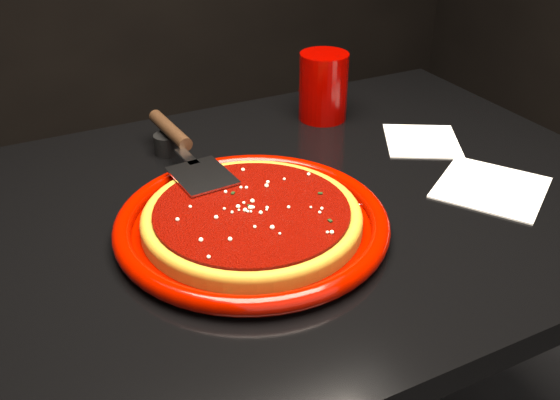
% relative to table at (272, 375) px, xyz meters
% --- Properties ---
extents(table, '(1.20, 0.80, 0.75)m').
position_rel_table_xyz_m(table, '(0.00, 0.00, 0.00)').
color(table, black).
rests_on(table, floor).
extents(plate, '(0.49, 0.49, 0.03)m').
position_rel_table_xyz_m(plate, '(-0.06, -0.06, 0.39)').
color(plate, '#770600').
rests_on(plate, table).
extents(pizza_crust, '(0.39, 0.39, 0.02)m').
position_rel_table_xyz_m(pizza_crust, '(-0.06, -0.06, 0.39)').
color(pizza_crust, '#8D6219').
rests_on(pizza_crust, plate).
extents(pizza_crust_rim, '(0.39, 0.39, 0.02)m').
position_rel_table_xyz_m(pizza_crust_rim, '(-0.06, -0.06, 0.40)').
color(pizza_crust_rim, '#8D6219').
rests_on(pizza_crust_rim, plate).
extents(pizza_sauce, '(0.35, 0.35, 0.01)m').
position_rel_table_xyz_m(pizza_sauce, '(-0.06, -0.06, 0.41)').
color(pizza_sauce, '#640500').
rests_on(pizza_sauce, plate).
extents(parmesan_dusting, '(0.27, 0.27, 0.01)m').
position_rel_table_xyz_m(parmesan_dusting, '(-0.06, -0.06, 0.42)').
color(parmesan_dusting, '#FBF0C5').
rests_on(parmesan_dusting, plate).
extents(basil_flecks, '(0.25, 0.25, 0.00)m').
position_rel_table_xyz_m(basil_flecks, '(-0.06, -0.06, 0.41)').
color(basil_flecks, black).
rests_on(basil_flecks, plate).
extents(pizza_server, '(0.12, 0.35, 0.03)m').
position_rel_table_xyz_m(pizza_server, '(-0.08, 0.15, 0.42)').
color(pizza_server, silver).
rests_on(pizza_server, plate).
extents(cup, '(0.12, 0.12, 0.13)m').
position_rel_table_xyz_m(cup, '(0.24, 0.25, 0.44)').
color(cup, '#900200').
rests_on(cup, table).
extents(napkin_a, '(0.22, 0.22, 0.00)m').
position_rel_table_xyz_m(napkin_a, '(0.34, -0.12, 0.38)').
color(napkin_a, silver).
rests_on(napkin_a, table).
extents(napkin_b, '(0.18, 0.19, 0.00)m').
position_rel_table_xyz_m(napkin_b, '(0.35, 0.07, 0.38)').
color(napkin_b, silver).
rests_on(napkin_b, table).
extents(ramekin, '(0.05, 0.05, 0.04)m').
position_rel_table_xyz_m(ramekin, '(-0.09, 0.24, 0.39)').
color(ramekin, black).
rests_on(ramekin, table).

